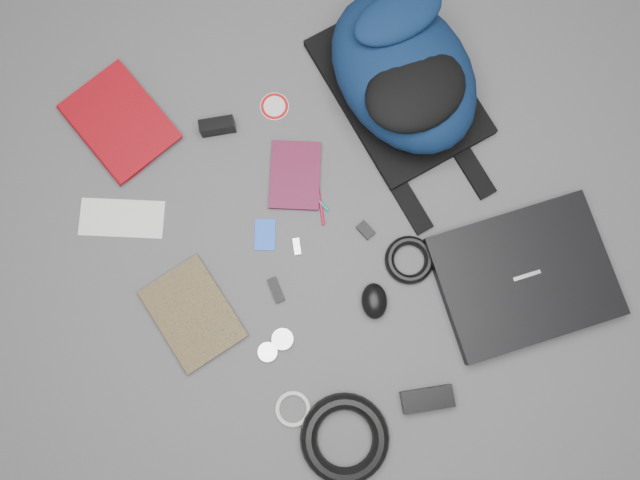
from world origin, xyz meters
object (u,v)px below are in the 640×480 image
object	(u,v)px
laptop	(524,276)
dvd_case	(295,175)
compact_camera	(217,126)
textbook_red	(88,147)
backpack	(404,72)
mouse	(374,301)
comic_book	(162,334)
power_brick	(427,399)

from	to	relation	value
laptop	dvd_case	size ratio (longest dim) A/B	2.32
compact_camera	laptop	bearing A→B (deg)	-36.40
laptop	textbook_red	bearing A→B (deg)	145.80
backpack	mouse	size ratio (longest dim) A/B	5.63
textbook_red	mouse	size ratio (longest dim) A/B	3.09
laptop	mouse	xyz separation A→B (m)	(-0.36, 0.08, 0.00)
dvd_case	mouse	world-z (taller)	mouse
textbook_red	comic_book	world-z (taller)	textbook_red
dvd_case	power_brick	world-z (taller)	power_brick
comic_book	mouse	xyz separation A→B (m)	(0.50, -0.11, 0.01)
laptop	compact_camera	distance (m)	0.85
textbook_red	mouse	xyz separation A→B (m)	(0.53, -0.62, 0.01)
textbook_red	laptop	bearing A→B (deg)	-56.97
comic_book	mouse	size ratio (longest dim) A/B	2.70
comic_book	dvd_case	xyz separation A→B (m)	(0.44, 0.25, -0.00)
comic_book	power_brick	size ratio (longest dim) A/B	1.93
backpack	textbook_red	bearing A→B (deg)	162.27
textbook_red	comic_book	bearing A→B (deg)	-106.27
backpack	power_brick	distance (m)	0.79
comic_book	power_brick	distance (m)	0.65
comic_book	laptop	bearing A→B (deg)	-24.48
backpack	laptop	size ratio (longest dim) A/B	1.20
laptop	compact_camera	size ratio (longest dim) A/B	4.66
dvd_case	backpack	bearing A→B (deg)	43.70
compact_camera	power_brick	bearing A→B (deg)	-62.31
mouse	power_brick	bearing A→B (deg)	-65.35
textbook_red	power_brick	size ratio (longest dim) A/B	2.21
laptop	comic_book	bearing A→B (deg)	171.64
textbook_red	comic_book	size ratio (longest dim) A/B	1.14
compact_camera	power_brick	xyz separation A→B (m)	(0.23, -0.81, -0.01)
laptop	power_brick	distance (m)	0.38
mouse	textbook_red	bearing A→B (deg)	148.21
power_brick	textbook_red	bearing A→B (deg)	134.74
backpack	compact_camera	xyz separation A→B (m)	(-0.47, 0.07, -0.08)
backpack	mouse	distance (m)	0.56
laptop	power_brick	world-z (taller)	laptop
backpack	compact_camera	size ratio (longest dim) A/B	5.61
mouse	laptop	bearing A→B (deg)	6.03
backpack	dvd_case	size ratio (longest dim) A/B	2.80
laptop	dvd_case	distance (m)	0.62
laptop	textbook_red	world-z (taller)	laptop
compact_camera	dvd_case	bearing A→B (deg)	-41.72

